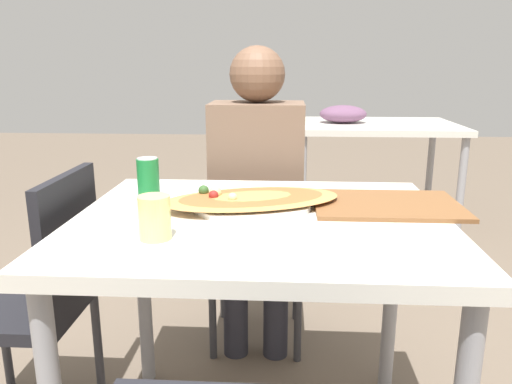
% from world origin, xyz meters
% --- Properties ---
extents(dining_table, '(1.00, 0.83, 0.77)m').
position_xyz_m(dining_table, '(0.00, 0.00, 0.68)').
color(dining_table, silver).
rests_on(dining_table, ground_plane).
extents(chair_far_seated, '(0.40, 0.40, 0.85)m').
position_xyz_m(chair_far_seated, '(-0.05, 0.74, 0.49)').
color(chair_far_seated, black).
rests_on(chair_far_seated, ground_plane).
extents(chair_side_left, '(0.40, 0.40, 0.85)m').
position_xyz_m(chair_side_left, '(-0.69, 0.08, 0.49)').
color(chair_side_left, black).
rests_on(chair_side_left, ground_plane).
extents(person_seated, '(0.36, 0.28, 1.23)m').
position_xyz_m(person_seated, '(-0.05, 0.63, 0.72)').
color(person_seated, '#2D2D38').
rests_on(person_seated, ground_plane).
extents(pizza_main, '(0.56, 0.39, 0.06)m').
position_xyz_m(pizza_main, '(-0.03, 0.09, 0.79)').
color(pizza_main, white).
rests_on(pizza_main, dining_table).
extents(soda_can, '(0.07, 0.07, 0.12)m').
position_xyz_m(soda_can, '(-0.35, 0.16, 0.83)').
color(soda_can, '#197233').
rests_on(soda_can, dining_table).
extents(drink_glass, '(0.08, 0.08, 0.10)m').
position_xyz_m(drink_glass, '(-0.24, -0.19, 0.82)').
color(drink_glass, '#E0DB7F').
rests_on(drink_glass, dining_table).
extents(serving_tray, '(0.41, 0.30, 0.01)m').
position_xyz_m(serving_tray, '(0.36, 0.11, 0.77)').
color(serving_tray, brown).
rests_on(serving_tray, dining_table).
extents(background_table, '(1.10, 0.80, 0.89)m').
position_xyz_m(background_table, '(0.64, 2.19, 0.71)').
color(background_table, silver).
rests_on(background_table, ground_plane).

